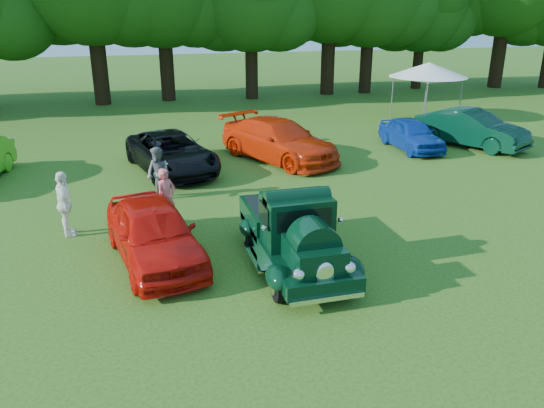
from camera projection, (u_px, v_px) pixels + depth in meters
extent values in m
plane|color=#2B5313|center=(272.00, 266.00, 12.17)|extent=(120.00, 120.00, 0.00)
cylinder|color=black|center=(279.00, 285.00, 10.64)|extent=(0.21, 0.69, 0.69)
cylinder|color=black|center=(350.00, 276.00, 11.02)|extent=(0.21, 0.69, 0.69)
cylinder|color=black|center=(249.00, 234.00, 13.05)|extent=(0.21, 0.69, 0.69)
cylinder|color=black|center=(309.00, 227.00, 13.43)|extent=(0.21, 0.69, 0.69)
cube|color=black|center=(295.00, 246.00, 12.05)|extent=(1.61, 4.20, 0.32)
cube|color=black|center=(313.00, 255.00, 10.78)|extent=(1.03, 1.35, 0.58)
cube|color=black|center=(297.00, 220.00, 11.70)|extent=(1.46, 1.07, 1.12)
cube|color=black|center=(304.00, 220.00, 11.17)|extent=(1.21, 0.06, 0.49)
cube|color=black|center=(279.00, 215.00, 13.12)|extent=(1.61, 1.91, 0.54)
cube|color=black|center=(279.00, 206.00, 13.03)|extent=(1.38, 1.68, 0.05)
ellipsoid|color=black|center=(277.00, 278.00, 10.57)|extent=(0.46, 0.80, 0.46)
ellipsoid|color=black|center=(352.00, 268.00, 10.97)|extent=(0.46, 0.80, 0.46)
ellipsoid|color=black|center=(247.00, 228.00, 12.98)|extent=(0.35, 0.67, 0.39)
ellipsoid|color=black|center=(311.00, 221.00, 13.39)|extent=(0.35, 0.67, 0.39)
ellipsoid|color=white|center=(325.00, 275.00, 10.19)|extent=(0.38, 0.12, 0.56)
sphere|color=white|center=(299.00, 275.00, 10.10)|extent=(0.26, 0.26, 0.26)
sphere|color=white|center=(349.00, 268.00, 10.36)|extent=(0.26, 0.26, 0.26)
cube|color=white|center=(327.00, 299.00, 10.21)|extent=(1.51, 0.10, 0.10)
cube|color=white|center=(269.00, 216.00, 14.12)|extent=(1.51, 0.10, 0.10)
imported|color=red|center=(154.00, 232.00, 12.21)|extent=(2.43, 4.47, 1.44)
imported|color=black|center=(172.00, 152.00, 19.05)|extent=(3.38, 5.36, 1.38)
imported|color=red|center=(279.00, 140.00, 20.43)|extent=(4.34, 5.78, 1.56)
imported|color=#0D3599|center=(411.00, 134.00, 22.05)|extent=(1.56, 3.77, 1.28)
imported|color=black|center=(471.00, 128.00, 22.45)|extent=(3.58, 4.89, 1.54)
imported|color=#E0605C|center=(166.00, 198.00, 14.15)|extent=(0.70, 0.66, 1.62)
imported|color=slate|center=(158.00, 174.00, 16.11)|extent=(0.97, 1.01, 1.65)
imported|color=white|center=(65.00, 204.00, 13.53)|extent=(0.60, 1.07, 1.73)
cube|color=silver|center=(428.00, 78.00, 27.17)|extent=(3.30, 3.30, 0.11)
cone|color=silver|center=(429.00, 70.00, 27.03)|extent=(4.83, 4.83, 0.72)
cylinder|color=slate|center=(426.00, 105.00, 26.01)|extent=(0.05, 0.05, 2.16)
cylinder|color=slate|center=(392.00, 98.00, 27.98)|extent=(0.05, 0.05, 2.16)
cylinder|color=slate|center=(460.00, 101.00, 27.15)|extent=(0.05, 0.05, 2.16)
cylinder|color=slate|center=(426.00, 95.00, 29.12)|extent=(0.05, 0.05, 2.16)
cylinder|color=black|center=(99.00, 65.00, 31.74)|extent=(0.94, 0.94, 4.70)
cylinder|color=black|center=(167.00, 65.00, 33.25)|extent=(0.88, 0.88, 4.38)
cylinder|color=black|center=(252.00, 67.00, 33.93)|extent=(0.80, 0.80, 3.98)
cylinder|color=black|center=(328.00, 60.00, 35.60)|extent=(0.91, 0.91, 4.56)
cylinder|color=black|center=(366.00, 62.00, 36.25)|extent=(0.83, 0.83, 4.13)
cylinder|color=black|center=(418.00, 64.00, 38.31)|extent=(0.71, 0.71, 3.53)
sphere|color=#18420E|center=(423.00, 4.00, 36.91)|extent=(6.45, 6.45, 6.45)
cylinder|color=black|center=(499.00, 53.00, 38.62)|extent=(0.98, 0.98, 4.89)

